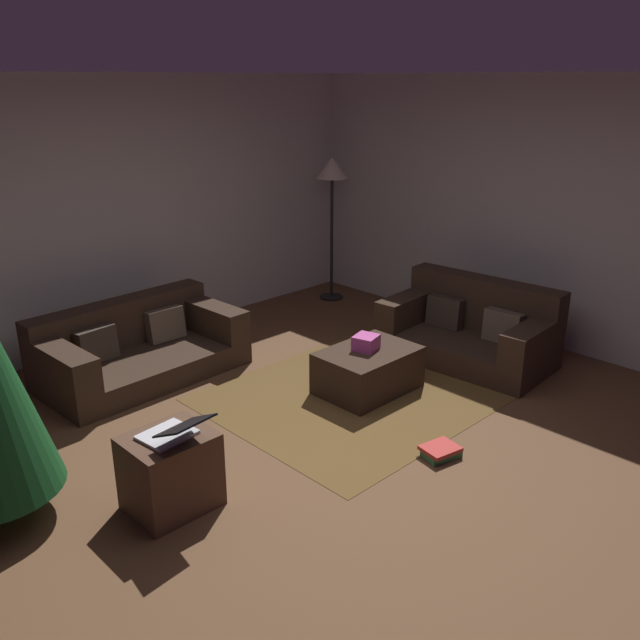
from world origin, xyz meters
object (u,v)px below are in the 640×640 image
(side_table, at_px, (170,472))
(book_stack, at_px, (441,452))
(gift_box, at_px, (366,342))
(ottoman, at_px, (368,370))
(tv_remote, at_px, (361,349))
(laptop, at_px, (174,431))
(couch_right, at_px, (472,329))
(corner_lamp, at_px, (332,179))
(couch_left, at_px, (137,348))

(side_table, height_order, book_stack, side_table)
(gift_box, bearing_deg, side_table, -172.21)
(ottoman, distance_m, book_stack, 1.19)
(tv_remote, bearing_deg, laptop, 174.87)
(tv_remote, bearing_deg, book_stack, -124.46)
(couch_right, xyz_separation_m, ottoman, (-1.25, 0.20, -0.10))
(tv_remote, bearing_deg, corner_lamp, 34.89)
(laptop, bearing_deg, corner_lamp, 32.37)
(tv_remote, relative_size, laptop, 0.35)
(couch_left, xyz_separation_m, ottoman, (1.24, -1.70, -0.06))
(side_table, bearing_deg, ottoman, 6.96)
(couch_right, height_order, ottoman, couch_right)
(ottoman, relative_size, corner_lamp, 0.49)
(book_stack, bearing_deg, couch_right, 27.82)
(couch_left, distance_m, gift_box, 2.09)
(couch_right, distance_m, gift_box, 1.28)
(side_table, relative_size, laptop, 1.13)
(couch_right, relative_size, side_table, 3.10)
(couch_left, distance_m, book_stack, 2.91)
(tv_remote, relative_size, book_stack, 0.55)
(corner_lamp, bearing_deg, book_stack, -123.10)
(book_stack, xyz_separation_m, corner_lamp, (2.04, 3.13, 1.40))
(ottoman, height_order, side_table, side_table)
(tv_remote, xyz_separation_m, book_stack, (-0.40, -1.15, -0.34))
(couch_right, relative_size, tv_remote, 10.07)
(couch_right, bearing_deg, side_table, 86.81)
(gift_box, relative_size, book_stack, 0.68)
(couch_left, relative_size, side_table, 3.46)
(couch_left, distance_m, ottoman, 2.10)
(couch_left, xyz_separation_m, corner_lamp, (2.84, 0.34, 1.19))
(tv_remote, distance_m, corner_lamp, 2.79)
(side_table, height_order, corner_lamp, corner_lamp)
(book_stack, bearing_deg, laptop, 155.47)
(ottoman, relative_size, side_table, 1.60)
(gift_box, bearing_deg, corner_lamp, 51.36)
(ottoman, distance_m, gift_box, 0.25)
(couch_left, xyz_separation_m, book_stack, (0.80, -2.79, -0.21))
(side_table, distance_m, corner_lamp, 4.54)
(gift_box, relative_size, laptop, 0.43)
(couch_right, distance_m, side_table, 3.38)
(couch_left, relative_size, gift_box, 9.14)
(gift_box, bearing_deg, couch_left, 126.73)
(corner_lamp, bearing_deg, couch_right, -98.90)
(couch_left, height_order, gift_box, couch_left)
(side_table, xyz_separation_m, corner_lamp, (3.73, 2.29, 1.19))
(couch_left, height_order, laptop, laptop)
(gift_box, distance_m, tv_remote, 0.07)
(couch_right, height_order, side_table, couch_right)
(couch_left, distance_m, corner_lamp, 3.10)
(ottoman, xyz_separation_m, gift_box, (0.00, 0.03, 0.25))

